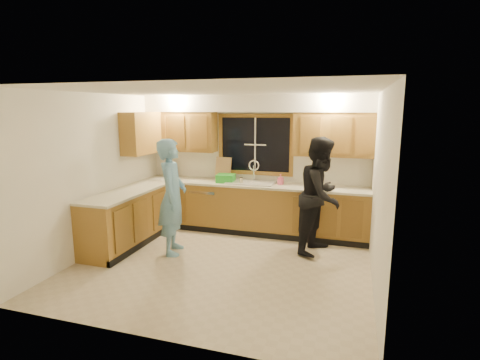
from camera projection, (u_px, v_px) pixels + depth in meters
name	position (u px, v px, depth m)	size (l,w,h in m)	color
floor	(222.00, 265.00, 5.51)	(4.20, 4.20, 0.00)	beige
ceiling	(220.00, 91.00, 5.04)	(4.20, 4.20, 0.00)	white
wall_back	(255.00, 163.00, 7.06)	(4.20, 4.20, 0.00)	white
wall_left	(95.00, 174.00, 5.88)	(3.80, 3.80, 0.00)	white
wall_right	(379.00, 191.00, 4.67)	(3.80, 3.80, 0.00)	white
base_cabinets_back	(251.00, 209.00, 6.93)	(4.20, 0.60, 0.88)	olive
base_cabinets_left	(128.00, 219.00, 6.28)	(0.60, 1.90, 0.88)	olive
countertop_back	(251.00, 184.00, 6.83)	(4.20, 0.63, 0.04)	beige
countertop_left	(127.00, 192.00, 6.19)	(0.63, 1.90, 0.04)	beige
upper_cabinets_left	(182.00, 132.00, 7.21)	(1.35, 0.33, 0.75)	olive
upper_cabinets_right	(334.00, 135.00, 6.39)	(1.35, 0.33, 0.75)	olive
upper_cabinets_return	(141.00, 133.00, 6.78)	(0.33, 0.90, 0.75)	olive
soffit	(253.00, 104.00, 6.69)	(4.20, 0.35, 0.30)	white
window_frame	(255.00, 145.00, 6.99)	(1.44, 0.03, 1.14)	black
sink	(251.00, 186.00, 6.86)	(0.86, 0.52, 0.57)	white
dishwasher	(208.00, 207.00, 7.17)	(0.60, 0.56, 0.82)	silver
stove	(106.00, 229.00, 5.74)	(0.58, 0.75, 0.90)	silver
man	(172.00, 197.00, 5.83)	(0.66, 0.43, 1.81)	#68A1C5
woman	(321.00, 196.00, 5.86)	(0.89, 0.70, 1.84)	black
knife_block	(173.00, 171.00, 7.45)	(0.12, 0.10, 0.22)	olive
cutting_board	(223.00, 168.00, 7.19)	(0.32, 0.02, 0.43)	tan
dish_crate	(226.00, 178.00, 6.92)	(0.32, 0.29, 0.15)	green
soap_bottle	(281.00, 179.00, 6.71)	(0.08, 0.09, 0.19)	#F25C84
bowl	(314.00, 186.00, 6.44)	(0.22, 0.22, 0.05)	silver
can_left	(230.00, 180.00, 6.84)	(0.06, 0.06, 0.11)	beige
can_right	(241.00, 181.00, 6.76)	(0.06, 0.06, 0.12)	beige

